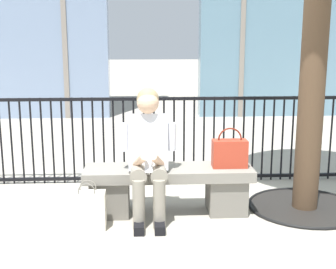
{
  "coord_description": "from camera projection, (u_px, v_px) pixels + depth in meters",
  "views": [
    {
      "loc": [
        -0.23,
        -4.23,
        1.67
      ],
      "look_at": [
        0.0,
        0.1,
        0.75
      ],
      "focal_mm": 49.52,
      "sensor_mm": 36.0,
      "label": 1
    }
  ],
  "objects": [
    {
      "name": "ground_plane",
      "position": [
        169.0,
        212.0,
        4.49
      ],
      "size": [
        60.0,
        60.0,
        0.0
      ],
      "primitive_type": "plane",
      "color": "#A8A091"
    },
    {
      "name": "seated_person_with_phone",
      "position": [
        148.0,
        151.0,
        4.22
      ],
      "size": [
        0.52,
        0.66,
        1.21
      ],
      "color": "gray",
      "rests_on": "ground"
    },
    {
      "name": "handbag_on_bench",
      "position": [
        230.0,
        153.0,
        4.39
      ],
      "size": [
        0.33,
        0.15,
        0.38
      ],
      "color": "#B23823",
      "rests_on": "stone_bench"
    },
    {
      "name": "stone_bench",
      "position": [
        169.0,
        185.0,
        4.44
      ],
      "size": [
        1.6,
        0.44,
        0.45
      ],
      "color": "gray",
      "rests_on": "ground"
    },
    {
      "name": "plaza_railing",
      "position": [
        164.0,
        139.0,
        5.35
      ],
      "size": [
        8.36,
        0.04,
        1.0
      ],
      "color": "black",
      "rests_on": "ground"
    },
    {
      "name": "shopping_bag",
      "position": [
        88.0,
        210.0,
        4.07
      ],
      "size": [
        0.31,
        0.14,
        0.44
      ],
      "color": "beige",
      "rests_on": "ground"
    }
  ]
}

